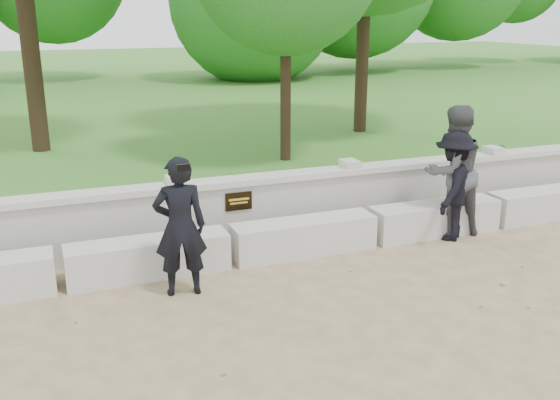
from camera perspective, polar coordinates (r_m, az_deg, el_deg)
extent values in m
plane|color=tan|center=(6.22, 0.61, -12.12)|extent=(80.00, 80.00, 0.00)
cube|color=#3A6920|center=(19.38, -15.07, 7.70)|extent=(40.00, 22.00, 0.25)
cube|color=beige|center=(7.56, -11.91, -5.18)|extent=(1.90, 0.45, 0.45)
cube|color=beige|center=(8.08, 2.21, -3.36)|extent=(1.90, 0.45, 0.45)
cube|color=beige|center=(9.02, 13.96, -1.67)|extent=(1.90, 0.45, 0.45)
cube|color=beige|center=(10.27, 23.16, -0.30)|extent=(1.90, 0.45, 0.45)
cube|color=#B8B6AE|center=(8.34, -6.02, -1.45)|extent=(12.50, 0.25, 0.82)
cube|color=beige|center=(8.21, -6.12, 1.53)|extent=(12.50, 0.35, 0.08)
cube|color=black|center=(8.22, -3.79, -0.12)|extent=(0.36, 0.02, 0.24)
imported|color=black|center=(6.84, -9.13, -2.42)|extent=(0.62, 0.45, 1.57)
cube|color=black|center=(6.34, -8.82, 2.95)|extent=(0.14, 0.04, 0.07)
imported|color=#424348|center=(8.85, 15.51, 2.50)|extent=(0.93, 0.75, 1.83)
imported|color=black|center=(8.75, 15.59, 1.26)|extent=(1.10, 1.07, 1.51)
cylinder|color=#382619|center=(13.64, -22.12, 15.03)|extent=(0.35, 0.35, 5.23)
cylinder|color=#382619|center=(11.93, 0.51, 10.78)|extent=(0.20, 0.20, 3.01)
cylinder|color=#382619|center=(15.03, 7.60, 14.68)|extent=(0.30, 0.30, 4.47)
imported|color=#2F842D|center=(9.08, -4.30, 0.76)|extent=(0.31, 0.34, 0.51)
imported|color=#2F842D|center=(11.53, 20.43, 3.34)|extent=(0.66, 0.67, 0.56)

